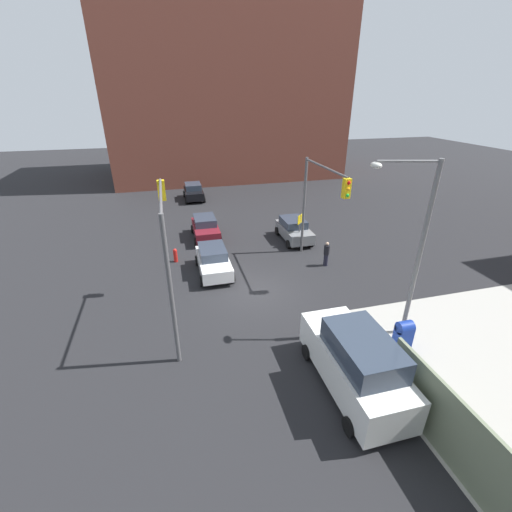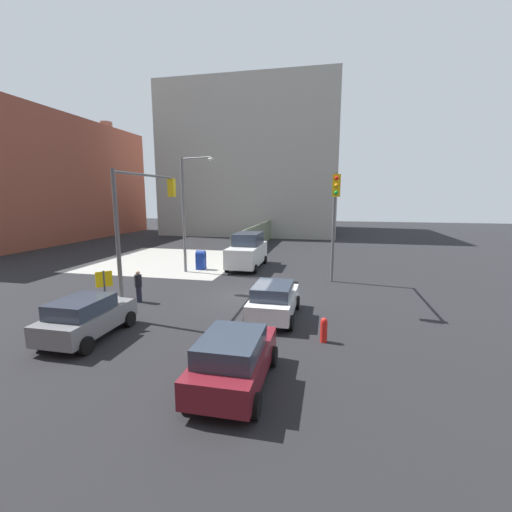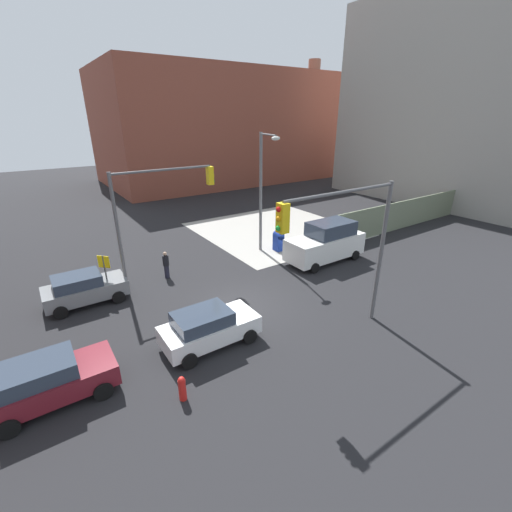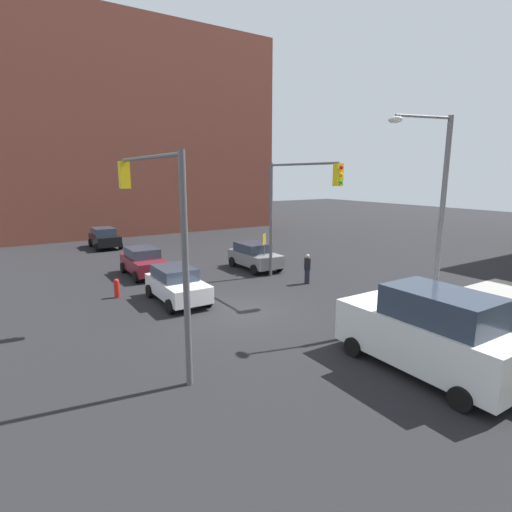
% 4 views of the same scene
% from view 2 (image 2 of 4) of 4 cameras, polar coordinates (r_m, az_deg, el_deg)
% --- Properties ---
extents(ground_plane, '(120.00, 120.00, 0.00)m').
position_cam_2_polar(ground_plane, '(18.63, -1.61, -6.85)').
color(ground_plane, black).
extents(sidewalk_corner, '(12.00, 12.00, 0.01)m').
position_cam_2_polar(sidewalk_corner, '(29.96, -14.32, -0.71)').
color(sidewalk_corner, '#9E9B93').
rests_on(sidewalk_corner, ground).
extents(construction_fence, '(21.38, 0.12, 2.40)m').
position_cam_2_polar(construction_fence, '(37.01, 0.48, 3.44)').
color(construction_fence, slate).
rests_on(construction_fence, ground).
extents(building_warehouse_north, '(32.00, 18.00, 14.64)m').
position_cam_2_polar(building_warehouse_north, '(51.80, -36.11, 10.20)').
color(building_warehouse_north, brown).
rests_on(building_warehouse_north, ground).
extents(building_loft_east, '(20.00, 24.00, 20.37)m').
position_cam_2_polar(building_loft_east, '(54.70, 0.30, 14.96)').
color(building_loft_east, '#9E9B93').
rests_on(building_loft_east, ground).
extents(smokestack, '(1.80, 1.80, 16.66)m').
position_cam_2_polar(smokestack, '(60.00, -23.18, 11.96)').
color(smokestack, brown).
rests_on(smokestack, ground).
extents(traffic_signal_nw_corner, '(5.67, 0.36, 6.50)m').
position_cam_2_polar(traffic_signal_nw_corner, '(17.38, -18.28, 7.02)').
color(traffic_signal_nw_corner, '#59595B').
rests_on(traffic_signal_nw_corner, ground).
extents(traffic_signal_se_corner, '(5.99, 0.36, 6.50)m').
position_cam_2_polar(traffic_signal_se_corner, '(19.52, 12.97, 7.58)').
color(traffic_signal_se_corner, '#59595B').
rests_on(traffic_signal_se_corner, ground).
extents(street_lamp_corner, '(0.98, 2.60, 8.00)m').
position_cam_2_polar(street_lamp_corner, '(24.45, -11.34, 8.15)').
color(street_lamp_corner, slate).
rests_on(street_lamp_corner, ground).
extents(warning_sign_two_way, '(0.48, 0.48, 2.40)m').
position_cam_2_polar(warning_sign_two_way, '(15.34, -23.90, -5.03)').
color(warning_sign_two_way, '#4C4C4C').
rests_on(warning_sign_two_way, ground).
extents(mailbox_blue, '(0.56, 0.64, 1.43)m').
position_cam_2_polar(mailbox_blue, '(25.70, -9.17, -0.54)').
color(mailbox_blue, navy).
rests_on(mailbox_blue, ground).
extents(fire_hydrant, '(0.26, 0.26, 0.94)m').
position_cam_2_polar(fire_hydrant, '(13.25, 11.24, -11.92)').
color(fire_hydrant, red).
rests_on(fire_hydrant, ground).
extents(sedan_white, '(4.04, 2.02, 1.62)m').
position_cam_2_polar(sedan_white, '(15.32, 2.99, -7.29)').
color(sedan_white, white).
rests_on(sedan_white, ground).
extents(coupe_maroon, '(3.94, 2.02, 1.62)m').
position_cam_2_polar(coupe_maroon, '(10.11, -3.75, -16.71)').
color(coupe_maroon, maroon).
rests_on(coupe_maroon, ground).
extents(coupe_gray, '(3.90, 2.02, 1.62)m').
position_cam_2_polar(coupe_gray, '(14.72, -26.40, -9.07)').
color(coupe_gray, slate).
rests_on(coupe_gray, ground).
extents(van_white_delivery, '(5.40, 2.32, 2.62)m').
position_cam_2_polar(van_white_delivery, '(26.03, -1.45, 0.87)').
color(van_white_delivery, white).
rests_on(van_white_delivery, ground).
extents(pedestrian_crossing, '(0.36, 0.36, 1.65)m').
position_cam_2_polar(pedestrian_crossing, '(18.57, -19.00, -4.72)').
color(pedestrian_crossing, black).
rests_on(pedestrian_crossing, ground).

